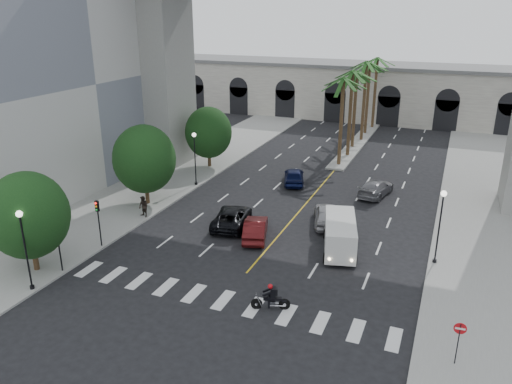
{
  "coord_description": "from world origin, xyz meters",
  "views": [
    {
      "loc": [
        11.57,
        -24.62,
        16.4
      ],
      "look_at": [
        -0.95,
        6.0,
        4.22
      ],
      "focal_mm": 35.0,
      "sensor_mm": 36.0,
      "label": 1
    }
  ],
  "objects_px": {
    "car_e": "(294,176)",
    "pedestrian_a": "(54,215)",
    "traffic_signal_near": "(58,238)",
    "do_not_enter_sign": "(459,335)",
    "pedestrian_b": "(143,207)",
    "motorcycle_rider": "(272,298)",
    "car_c": "(232,217)",
    "traffic_signal_far": "(98,216)",
    "lamp_post_left_near": "(24,244)",
    "car_b": "(255,229)",
    "cargo_van": "(340,234)",
    "lamp_post_right": "(440,221)",
    "car_a": "(327,215)",
    "car_d": "(376,188)",
    "lamp_post_left_far": "(195,154)"
  },
  "relations": [
    {
      "from": "traffic_signal_near",
      "to": "do_not_enter_sign",
      "type": "xyz_separation_m",
      "value": [
        24.3,
        -0.02,
        -0.72
      ]
    },
    {
      "from": "lamp_post_left_near",
      "to": "lamp_post_left_far",
      "type": "bearing_deg",
      "value": 90.0
    },
    {
      "from": "traffic_signal_far",
      "to": "motorcycle_rider",
      "type": "relative_size",
      "value": 1.67
    },
    {
      "from": "car_c",
      "to": "pedestrian_b",
      "type": "bearing_deg",
      "value": -1.06
    },
    {
      "from": "car_e",
      "to": "pedestrian_a",
      "type": "relative_size",
      "value": 2.62
    },
    {
      "from": "lamp_post_left_far",
      "to": "pedestrian_b",
      "type": "height_order",
      "value": "lamp_post_left_far"
    },
    {
      "from": "do_not_enter_sign",
      "to": "motorcycle_rider",
      "type": "bearing_deg",
      "value": 168.43
    },
    {
      "from": "lamp_post_left_far",
      "to": "lamp_post_right",
      "type": "xyz_separation_m",
      "value": [
        22.8,
        -8.0,
        0.0
      ]
    },
    {
      "from": "traffic_signal_near",
      "to": "do_not_enter_sign",
      "type": "height_order",
      "value": "traffic_signal_near"
    },
    {
      "from": "lamp_post_left_near",
      "to": "car_c",
      "type": "distance_m",
      "value": 15.62
    },
    {
      "from": "motorcycle_rider",
      "to": "pedestrian_a",
      "type": "bearing_deg",
      "value": 147.59
    },
    {
      "from": "car_d",
      "to": "pedestrian_b",
      "type": "bearing_deg",
      "value": 48.56
    },
    {
      "from": "car_c",
      "to": "do_not_enter_sign",
      "type": "bearing_deg",
      "value": 135.51
    },
    {
      "from": "car_a",
      "to": "car_e",
      "type": "height_order",
      "value": "car_a"
    },
    {
      "from": "pedestrian_b",
      "to": "motorcycle_rider",
      "type": "bearing_deg",
      "value": -13.49
    },
    {
      "from": "car_d",
      "to": "do_not_enter_sign",
      "type": "xyz_separation_m",
      "value": [
        7.63,
        -22.5,
        1.05
      ]
    },
    {
      "from": "car_b",
      "to": "car_c",
      "type": "relative_size",
      "value": 0.86
    },
    {
      "from": "lamp_post_left_far",
      "to": "cargo_van",
      "type": "xyz_separation_m",
      "value": [
        16.32,
        -8.54,
        -1.88
      ]
    },
    {
      "from": "pedestrian_b",
      "to": "do_not_enter_sign",
      "type": "relative_size",
      "value": 0.72
    },
    {
      "from": "traffic_signal_far",
      "to": "cargo_van",
      "type": "relative_size",
      "value": 0.61
    },
    {
      "from": "lamp_post_right",
      "to": "traffic_signal_far",
      "type": "xyz_separation_m",
      "value": [
        -22.7,
        -6.5,
        -0.71
      ]
    },
    {
      "from": "car_e",
      "to": "cargo_van",
      "type": "bearing_deg",
      "value": 102.56
    },
    {
      "from": "motorcycle_rider",
      "to": "cargo_van",
      "type": "height_order",
      "value": "cargo_van"
    },
    {
      "from": "car_b",
      "to": "car_c",
      "type": "bearing_deg",
      "value": -45.01
    },
    {
      "from": "traffic_signal_near",
      "to": "motorcycle_rider",
      "type": "height_order",
      "value": "traffic_signal_near"
    },
    {
      "from": "car_b",
      "to": "car_e",
      "type": "distance_m",
      "value": 13.11
    },
    {
      "from": "lamp_post_left_near",
      "to": "traffic_signal_far",
      "type": "height_order",
      "value": "lamp_post_left_near"
    },
    {
      "from": "lamp_post_left_near",
      "to": "car_c",
      "type": "height_order",
      "value": "lamp_post_left_near"
    },
    {
      "from": "lamp_post_left_near",
      "to": "car_a",
      "type": "distance_m",
      "value": 22.14
    },
    {
      "from": "motorcycle_rider",
      "to": "cargo_van",
      "type": "xyz_separation_m",
      "value": [
        1.9,
        8.75,
        0.59
      ]
    },
    {
      "from": "motorcycle_rider",
      "to": "pedestrian_b",
      "type": "distance_m",
      "value": 16.83
    },
    {
      "from": "motorcycle_rider",
      "to": "car_b",
      "type": "xyz_separation_m",
      "value": [
        -4.51,
        8.54,
        0.02
      ]
    },
    {
      "from": "lamp_post_right",
      "to": "cargo_van",
      "type": "xyz_separation_m",
      "value": [
        -6.48,
        -0.54,
        -1.88
      ]
    },
    {
      "from": "lamp_post_right",
      "to": "car_b",
      "type": "height_order",
      "value": "lamp_post_right"
    },
    {
      "from": "car_e",
      "to": "lamp_post_right",
      "type": "bearing_deg",
      "value": 120.78
    },
    {
      "from": "pedestrian_a",
      "to": "car_d",
      "type": "bearing_deg",
      "value": 22.21
    },
    {
      "from": "lamp_post_right",
      "to": "motorcycle_rider",
      "type": "bearing_deg",
      "value": -132.08
    },
    {
      "from": "lamp_post_left_near",
      "to": "cargo_van",
      "type": "distance_m",
      "value": 20.61
    },
    {
      "from": "car_c",
      "to": "do_not_enter_sign",
      "type": "height_order",
      "value": "do_not_enter_sign"
    },
    {
      "from": "lamp_post_left_far",
      "to": "traffic_signal_far",
      "type": "height_order",
      "value": "lamp_post_left_far"
    },
    {
      "from": "motorcycle_rider",
      "to": "car_e",
      "type": "xyz_separation_m",
      "value": [
        -5.72,
        21.59,
        0.06
      ]
    },
    {
      "from": "traffic_signal_far",
      "to": "pedestrian_a",
      "type": "relative_size",
      "value": 2.03
    },
    {
      "from": "lamp_post_left_far",
      "to": "pedestrian_a",
      "type": "xyz_separation_m",
      "value": [
        -5.55,
        -13.03,
        -2.17
      ]
    },
    {
      "from": "lamp_post_left_near",
      "to": "car_b",
      "type": "bearing_deg",
      "value": 51.05
    },
    {
      "from": "lamp_post_right",
      "to": "car_e",
      "type": "xyz_separation_m",
      "value": [
        -14.11,
        12.31,
        -2.42
      ]
    },
    {
      "from": "car_b",
      "to": "pedestrian_b",
      "type": "distance_m",
      "value": 10.0
    },
    {
      "from": "motorcycle_rider",
      "to": "car_a",
      "type": "relative_size",
      "value": 0.45
    },
    {
      "from": "car_a",
      "to": "cargo_van",
      "type": "height_order",
      "value": "cargo_van"
    },
    {
      "from": "car_e",
      "to": "traffic_signal_near",
      "type": "bearing_deg",
      "value": 51.23
    },
    {
      "from": "motorcycle_rider",
      "to": "cargo_van",
      "type": "relative_size",
      "value": 0.37
    }
  ]
}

